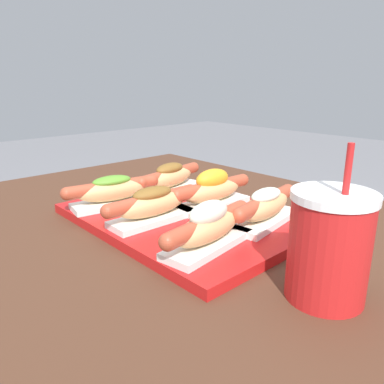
{
  "coord_description": "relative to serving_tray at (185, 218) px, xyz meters",
  "views": [
    {
      "loc": [
        0.49,
        -0.46,
        0.95
      ],
      "look_at": [
        -0.03,
        0.02,
        0.74
      ],
      "focal_mm": 35.0,
      "sensor_mm": 36.0,
      "label": 1
    }
  ],
  "objects": [
    {
      "name": "patio_table",
      "position": [
        0.03,
        0.0,
        -0.35
      ],
      "size": [
        1.2,
        0.86,
        0.68
      ],
      "color": "#4C2D1E",
      "rests_on": "ground_plane"
    },
    {
      "name": "serving_tray",
      "position": [
        0.0,
        0.0,
        0.0
      ],
      "size": [
        0.46,
        0.34,
        0.02
      ],
      "color": "red",
      "rests_on": "patio_table"
    },
    {
      "name": "hot_dog_0",
      "position": [
        -0.14,
        -0.08,
        0.04
      ],
      "size": [
        0.09,
        0.21,
        0.06
      ],
      "color": "white",
      "rests_on": "serving_tray"
    },
    {
      "name": "hot_dog_1",
      "position": [
        -0.01,
        -0.07,
        0.04
      ],
      "size": [
        0.06,
        0.21,
        0.07
      ],
      "color": "white",
      "rests_on": "serving_tray"
    },
    {
      "name": "hot_dog_2",
      "position": [
        0.14,
        -0.08,
        0.04
      ],
      "size": [
        0.08,
        0.21,
        0.08
      ],
      "color": "white",
      "rests_on": "serving_tray"
    },
    {
      "name": "hot_dog_3",
      "position": [
        -0.14,
        0.08,
        0.04
      ],
      "size": [
        0.09,
        0.21,
        0.07
      ],
      "color": "white",
      "rests_on": "serving_tray"
    },
    {
      "name": "hot_dog_4",
      "position": [
        0.01,
        0.07,
        0.04
      ],
      "size": [
        0.07,
        0.21,
        0.08
      ],
      "color": "white",
      "rests_on": "serving_tray"
    },
    {
      "name": "hot_dog_5",
      "position": [
        0.14,
        0.07,
        0.04
      ],
      "size": [
        0.09,
        0.21,
        0.06
      ],
      "color": "white",
      "rests_on": "serving_tray"
    },
    {
      "name": "sauce_bowl",
      "position": [
        -0.29,
        0.05,
        0.0
      ],
      "size": [
        0.07,
        0.07,
        0.02
      ],
      "color": "white",
      "rests_on": "patio_table"
    },
    {
      "name": "drink_cup",
      "position": [
        0.32,
        -0.04,
        0.06
      ],
      "size": [
        0.1,
        0.1,
        0.2
      ],
      "color": "red",
      "rests_on": "patio_table"
    }
  ]
}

